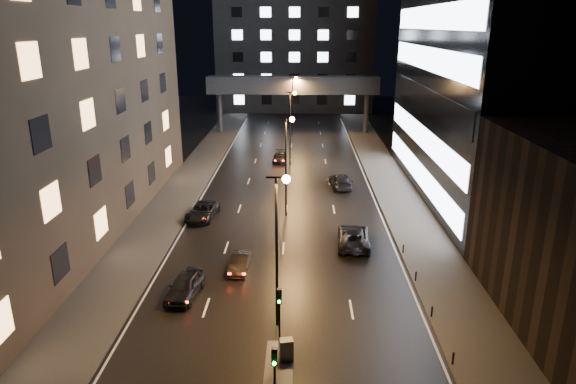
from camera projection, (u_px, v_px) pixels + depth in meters
name	position (u px, v px, depth m)	size (l,w,h in m)	color
ground	(289.00, 181.00, 63.74)	(160.00, 160.00, 0.00)	black
sidewalk_left	(180.00, 193.00, 59.26)	(5.00, 110.00, 0.15)	#383533
sidewalk_right	(397.00, 194.00, 58.67)	(5.00, 110.00, 0.15)	#383533
building_left	(16.00, 7.00, 42.85)	(15.00, 48.00, 40.00)	#2D2319
building_far	(295.00, 53.00, 114.96)	(34.00, 14.00, 25.00)	#333335
skybridge	(293.00, 86.00, 89.65)	(30.00, 3.00, 10.00)	#333335
traffic_signal_near	(279.00, 312.00, 29.04)	(0.28, 0.34, 4.40)	black
traffic_signal_far	(275.00, 375.00, 23.81)	(0.28, 0.34, 4.40)	black
bollard_row	(442.00, 334.00, 31.53)	(0.12, 25.12, 0.90)	black
streetlight_near	(279.00, 232.00, 31.31)	(1.45, 0.50, 10.15)	black
streetlight_mid_a	(288.00, 154.00, 50.31)	(1.45, 0.50, 10.15)	black
streetlight_mid_b	(291.00, 118.00, 69.32)	(1.45, 0.50, 10.15)	black
streetlight_far	(294.00, 98.00, 88.32)	(1.45, 0.50, 10.15)	black
car_away_a	(185.00, 286.00, 36.63)	(1.90, 4.73, 1.61)	black
car_away_b	(240.00, 263.00, 40.60)	(1.35, 3.89, 1.28)	black
car_away_c	(202.00, 211.00, 51.51)	(2.46, 5.34, 1.48)	black
car_away_d	(280.00, 157.00, 72.71)	(1.85, 4.54, 1.32)	black
car_toward_a	(354.00, 237.00, 45.06)	(2.73, 5.92, 1.65)	black
car_toward_b	(340.00, 181.00, 61.33)	(2.22, 5.47, 1.59)	black
utility_cabinet	(286.00, 350.00, 29.45)	(0.78, 0.55, 1.32)	#464649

